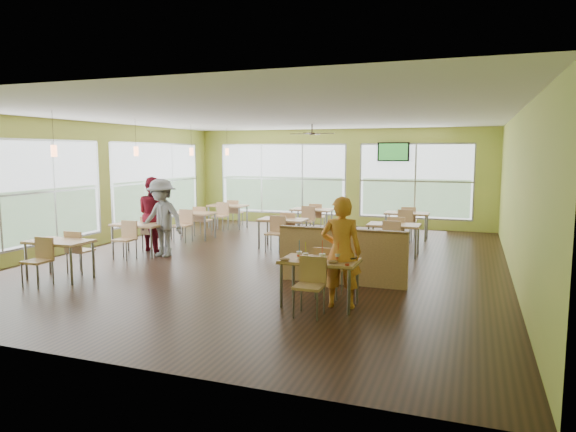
# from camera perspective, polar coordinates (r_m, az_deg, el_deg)

# --- Properties ---
(room) EXTENTS (12.00, 12.04, 3.20)m
(room) POSITION_cam_1_polar(r_m,az_deg,el_deg) (11.45, -1.81, 2.94)
(room) COLOR black
(room) RESTS_ON ground
(window_bays) EXTENTS (9.24, 10.24, 2.38)m
(window_bays) POSITION_cam_1_polar(r_m,az_deg,el_deg) (15.34, -6.77, 3.47)
(window_bays) COLOR white
(window_bays) RESTS_ON room
(main_table) EXTENTS (1.22, 1.52, 0.87)m
(main_table) POSITION_cam_1_polar(r_m,az_deg,el_deg) (8.13, 3.54, -5.66)
(main_table) COLOR tan
(main_table) RESTS_ON floor
(half_wall_divider) EXTENTS (2.40, 0.14, 1.04)m
(half_wall_divider) POSITION_cam_1_polar(r_m,az_deg,el_deg) (9.52, 6.00, -4.47)
(half_wall_divider) COLOR tan
(half_wall_divider) RESTS_ON floor
(dining_tables) EXTENTS (6.92, 8.72, 0.87)m
(dining_tables) POSITION_cam_1_polar(r_m,az_deg,el_deg) (13.52, -3.25, -0.57)
(dining_tables) COLOR tan
(dining_tables) RESTS_ON floor
(pendant_lights) EXTENTS (0.11, 7.31, 0.86)m
(pendant_lights) POSITION_cam_1_polar(r_m,az_deg,el_deg) (13.51, -13.55, 7.00)
(pendant_lights) COLOR #2D2119
(pendant_lights) RESTS_ON ceiling
(ceiling_fan) EXTENTS (1.25, 1.25, 0.29)m
(ceiling_fan) POSITION_cam_1_polar(r_m,az_deg,el_deg) (14.26, 2.68, 9.15)
(ceiling_fan) COLOR #2D2119
(ceiling_fan) RESTS_ON ceiling
(tv_backwall) EXTENTS (1.00, 0.07, 0.60)m
(tv_backwall) POSITION_cam_1_polar(r_m,az_deg,el_deg) (16.68, 11.62, 7.00)
(tv_backwall) COLOR black
(tv_backwall) RESTS_ON wall_back
(man_plaid) EXTENTS (0.69, 0.51, 1.76)m
(man_plaid) POSITION_cam_1_polar(r_m,az_deg,el_deg) (8.04, 5.92, -4.02)
(man_plaid) COLOR #CF5517
(man_plaid) RESTS_ON floor
(patron_maroon) EXTENTS (1.09, 0.98, 1.84)m
(patron_maroon) POSITION_cam_1_polar(r_m,az_deg,el_deg) (13.07, -14.68, 0.22)
(patron_maroon) COLOR maroon
(patron_maroon) RESTS_ON floor
(patron_grey) EXTENTS (1.27, 0.85, 1.82)m
(patron_grey) POSITION_cam_1_polar(r_m,az_deg,el_deg) (12.29, -13.84, -0.21)
(patron_grey) COLOR slate
(patron_grey) RESTS_ON floor
(cup_blue) EXTENTS (0.09, 0.09, 0.33)m
(cup_blue) POSITION_cam_1_polar(r_m,az_deg,el_deg) (8.10, 1.27, -4.34)
(cup_blue) COLOR white
(cup_blue) RESTS_ON main_table
(cup_yellow) EXTENTS (0.09, 0.09, 0.32)m
(cup_yellow) POSITION_cam_1_polar(r_m,az_deg,el_deg) (7.99, 1.97, -4.52)
(cup_yellow) COLOR white
(cup_yellow) RESTS_ON main_table
(cup_red_near) EXTENTS (0.11, 0.11, 0.38)m
(cup_red_near) POSITION_cam_1_polar(r_m,az_deg,el_deg) (7.83, 3.83, -4.68)
(cup_red_near) COLOR white
(cup_red_near) RESTS_ON main_table
(cup_red_far) EXTENTS (0.09, 0.09, 0.33)m
(cup_red_far) POSITION_cam_1_polar(r_m,az_deg,el_deg) (7.95, 5.58, -4.59)
(cup_red_far) COLOR white
(cup_red_far) RESTS_ON main_table
(food_basket) EXTENTS (0.26, 0.26, 0.06)m
(food_basket) POSITION_cam_1_polar(r_m,az_deg,el_deg) (8.09, 6.77, -4.65)
(food_basket) COLOR black
(food_basket) RESTS_ON main_table
(ketchup_cup) EXTENTS (0.06, 0.06, 0.03)m
(ketchup_cup) POSITION_cam_1_polar(r_m,az_deg,el_deg) (7.70, 6.59, -5.40)
(ketchup_cup) COLOR #A32814
(ketchup_cup) RESTS_ON main_table
(wrapper_left) EXTENTS (0.18, 0.17, 0.04)m
(wrapper_left) POSITION_cam_1_polar(r_m,az_deg,el_deg) (7.99, -0.38, -4.83)
(wrapper_left) COLOR #A67850
(wrapper_left) RESTS_ON main_table
(wrapper_mid) EXTENTS (0.27, 0.25, 0.05)m
(wrapper_mid) POSITION_cam_1_polar(r_m,az_deg,el_deg) (8.17, 3.32, -4.53)
(wrapper_mid) COLOR #A67850
(wrapper_mid) RESTS_ON main_table
(wrapper_right) EXTENTS (0.16, 0.14, 0.04)m
(wrapper_right) POSITION_cam_1_polar(r_m,az_deg,el_deg) (7.86, 5.04, -5.08)
(wrapper_right) COLOR #A67850
(wrapper_right) RESTS_ON main_table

